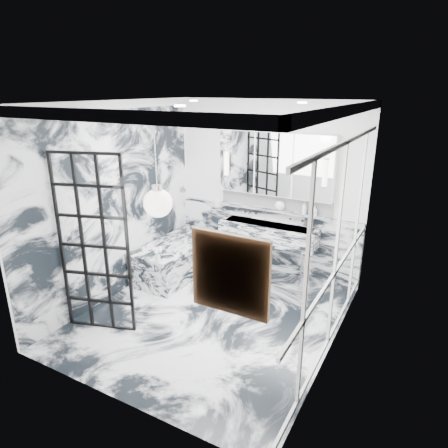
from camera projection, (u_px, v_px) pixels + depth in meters
The scene contains 25 objects.
floor at pixel (212, 315), 5.46m from camera, with size 3.60×3.60×0.00m, color silver.
ceiling at pixel (210, 102), 4.56m from camera, with size 3.60×3.60×0.00m, color white.
wall_back at pixel (267, 188), 6.51m from camera, with size 3.60×3.60×0.00m, color white.
wall_front at pixel (108, 274), 3.52m from camera, with size 3.60×3.60×0.00m, color white.
wall_left at pixel (115, 202), 5.74m from camera, with size 3.60×3.60×0.00m, color white.
wall_right at pixel (339, 240), 4.28m from camera, with size 3.60×3.60×0.00m, color white.
marble_clad_back at pixel (265, 239), 6.77m from camera, with size 3.18×0.05×1.05m, color silver.
marble_clad_left at pixel (117, 206), 5.75m from camera, with size 0.02×3.56×2.68m, color silver.
panel_molding at pixel (337, 249), 4.33m from camera, with size 0.03×3.40×2.30m, color white.
soap_bottle_a at pixel (304, 208), 6.19m from camera, with size 0.08×0.08×0.20m, color #8C5919.
soap_bottle_b at pixel (315, 210), 6.12m from camera, with size 0.07×0.07×0.16m, color #4C4C51.
soap_bottle_c at pixel (313, 210), 6.13m from camera, with size 0.13×0.13×0.17m, color silver.
face_pot at pixel (280, 206), 6.38m from camera, with size 0.16×0.16×0.16m, color white.
amber_bottle at pixel (281, 207), 6.38m from camera, with size 0.04×0.04×0.10m, color #8C5919.
flower_vase at pixel (158, 259), 5.77m from camera, with size 0.07×0.07×0.12m, color silver.
crittall_door at pixel (94, 246), 4.85m from camera, with size 0.88×0.04×2.26m, color black, non-canonical shape.
artwork at pixel (230, 274), 2.92m from camera, with size 0.53×0.05×0.53m, color #B84212.
pendant_light at pixel (158, 203), 3.70m from camera, with size 0.27×0.27×0.27m, color white.
trough_sink at pixel (268, 233), 6.45m from camera, with size 1.60×0.45×0.30m, color silver.
ledge at pixel (273, 210), 6.48m from camera, with size 1.90×0.14×0.04m, color silver.
subway_tile at pixel (275, 201), 6.49m from camera, with size 1.90×0.03×0.23m, color white.
mirror_cabinet at pixel (275, 164), 6.24m from camera, with size 1.90×0.16×1.00m, color white.
sconce_left at pixel (226, 163), 6.55m from camera, with size 0.07×0.07×0.40m, color white.
sconce_right at pixel (325, 173), 5.80m from camera, with size 0.07×0.07×0.40m, color white.
bathtub at pixel (178, 257), 6.65m from camera, with size 0.75×1.65×0.55m, color silver.
Camera 1 is at (2.43, -4.10, 2.95)m, focal length 32.00 mm.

